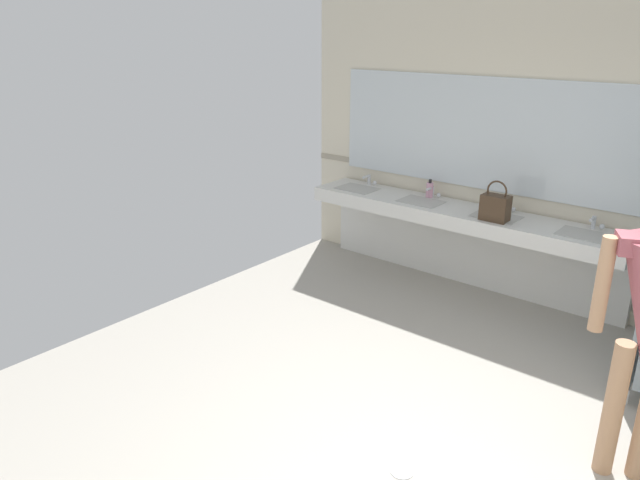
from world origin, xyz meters
The scene contains 5 objects.
vanity_counter centered at (-1.68, 2.66, 0.62)m, with size 3.13×0.56×0.95m.
mirror_panel centered at (-1.68, 2.86, 1.52)m, with size 3.03×0.02×1.06m, color silver.
handbag centered at (-1.25, 2.44, 0.97)m, with size 0.24×0.15×0.37m.
soap_dispenser centered at (-2.09, 2.74, 0.92)m, with size 0.07×0.07×0.19m.
floor_drain_cover centered at (-0.66, 0.04, 0.00)m, with size 0.14×0.14×0.01m, color #B7BABF.
Camera 1 is at (0.76, -2.44, 2.48)m, focal length 33.19 mm.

